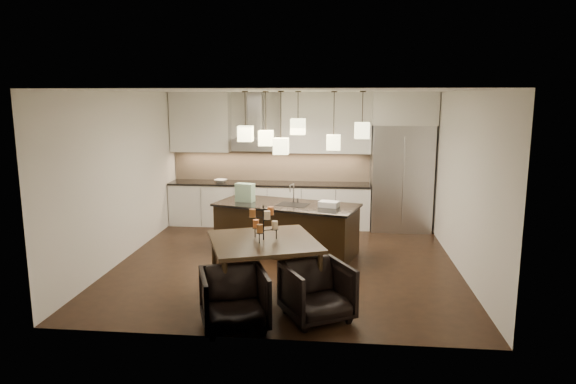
# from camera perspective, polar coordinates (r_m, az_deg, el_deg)

# --- Properties ---
(floor) EXTENTS (5.50, 5.50, 0.02)m
(floor) POSITION_cam_1_polar(r_m,az_deg,el_deg) (8.61, -0.14, -7.86)
(floor) COLOR black
(floor) RESTS_ON ground
(ceiling) EXTENTS (5.50, 5.50, 0.02)m
(ceiling) POSITION_cam_1_polar(r_m,az_deg,el_deg) (8.16, -0.14, 11.27)
(ceiling) COLOR white
(ceiling) RESTS_ON wall_back
(wall_back) EXTENTS (5.50, 0.02, 2.80)m
(wall_back) POSITION_cam_1_polar(r_m,az_deg,el_deg) (10.99, 1.35, 3.73)
(wall_back) COLOR silver
(wall_back) RESTS_ON ground
(wall_front) EXTENTS (5.50, 0.02, 2.80)m
(wall_front) POSITION_cam_1_polar(r_m,az_deg,el_deg) (5.58, -3.07, -3.06)
(wall_front) COLOR silver
(wall_front) RESTS_ON ground
(wall_left) EXTENTS (0.02, 5.50, 2.80)m
(wall_left) POSITION_cam_1_polar(r_m,az_deg,el_deg) (8.98, -17.95, 1.66)
(wall_left) COLOR silver
(wall_left) RESTS_ON ground
(wall_right) EXTENTS (0.02, 5.50, 2.80)m
(wall_right) POSITION_cam_1_polar(r_m,az_deg,el_deg) (8.45, 18.83, 1.07)
(wall_right) COLOR silver
(wall_right) RESTS_ON ground
(refrigerator) EXTENTS (1.20, 0.72, 2.15)m
(refrigerator) POSITION_cam_1_polar(r_m,az_deg,el_deg) (10.70, 12.46, 1.54)
(refrigerator) COLOR #B7B7BA
(refrigerator) RESTS_ON floor
(fridge_panel) EXTENTS (1.26, 0.72, 0.65)m
(fridge_panel) POSITION_cam_1_polar(r_m,az_deg,el_deg) (10.58, 12.77, 9.05)
(fridge_panel) COLOR silver
(fridge_panel) RESTS_ON refrigerator
(lower_cabinets) EXTENTS (4.21, 0.62, 0.88)m
(lower_cabinets) POSITION_cam_1_polar(r_m,az_deg,el_deg) (10.89, -2.09, -1.45)
(lower_cabinets) COLOR silver
(lower_cabinets) RESTS_ON floor
(countertop) EXTENTS (4.21, 0.66, 0.04)m
(countertop) POSITION_cam_1_polar(r_m,az_deg,el_deg) (10.81, -2.11, 0.93)
(countertop) COLOR black
(countertop) RESTS_ON lower_cabinets
(backsplash) EXTENTS (4.21, 0.02, 0.63)m
(backsplash) POSITION_cam_1_polar(r_m,az_deg,el_deg) (11.05, -1.91, 2.91)
(backsplash) COLOR tan
(backsplash) RESTS_ON countertop
(upper_cab_left) EXTENTS (1.25, 0.35, 1.25)m
(upper_cab_left) POSITION_cam_1_polar(r_m,az_deg,el_deg) (11.10, -9.70, 7.67)
(upper_cab_left) COLOR silver
(upper_cab_left) RESTS_ON wall_back
(upper_cab_right) EXTENTS (1.85, 0.35, 1.25)m
(upper_cab_right) POSITION_cam_1_polar(r_m,az_deg,el_deg) (10.71, 4.26, 7.69)
(upper_cab_right) COLOR silver
(upper_cab_right) RESTS_ON wall_back
(hood_canopy) EXTENTS (0.90, 0.52, 0.24)m
(hood_canopy) POSITION_cam_1_polar(r_m,az_deg,el_deg) (10.79, -3.68, 5.30)
(hood_canopy) COLOR #B7B7BA
(hood_canopy) RESTS_ON wall_back
(hood_chimney) EXTENTS (0.30, 0.28, 0.96)m
(hood_chimney) POSITION_cam_1_polar(r_m,az_deg,el_deg) (10.86, -3.63, 8.50)
(hood_chimney) COLOR #B7B7BA
(hood_chimney) RESTS_ON hood_canopy
(fruit_bowl) EXTENTS (0.31, 0.31, 0.06)m
(fruit_bowl) POSITION_cam_1_polar(r_m,az_deg,el_deg) (10.94, -7.48, 1.24)
(fruit_bowl) COLOR silver
(fruit_bowl) RESTS_ON countertop
(island_body) EXTENTS (2.55, 1.58, 0.84)m
(island_body) POSITION_cam_1_polar(r_m,az_deg,el_deg) (9.01, -0.16, -4.17)
(island_body) COLOR black
(island_body) RESTS_ON floor
(island_top) EXTENTS (2.64, 1.67, 0.04)m
(island_top) POSITION_cam_1_polar(r_m,az_deg,el_deg) (8.91, -0.16, -1.45)
(island_top) COLOR black
(island_top) RESTS_ON island_body
(faucet) EXTENTS (0.16, 0.25, 0.36)m
(faucet) POSITION_cam_1_polar(r_m,az_deg,el_deg) (8.92, 0.64, -0.12)
(faucet) COLOR silver
(faucet) RESTS_ON island_top
(tote_bag) EXTENTS (0.36, 0.25, 0.32)m
(tote_bag) POSITION_cam_1_polar(r_m,az_deg,el_deg) (9.11, -4.80, -0.05)
(tote_bag) COLOR #20652E
(tote_bag) RESTS_ON island_top
(food_container) EXTENTS (0.37, 0.31, 0.10)m
(food_container) POSITION_cam_1_polar(r_m,az_deg,el_deg) (8.68, 4.57, -1.35)
(food_container) COLOR silver
(food_container) RESTS_ON island_top
(dining_table) EXTENTS (1.75, 1.75, 0.82)m
(dining_table) POSITION_cam_1_polar(r_m,az_deg,el_deg) (7.04, -2.70, -8.54)
(dining_table) COLOR black
(dining_table) RESTS_ON floor
(candelabra) EXTENTS (0.51, 0.51, 0.48)m
(candelabra) POSITION_cam_1_polar(r_m,az_deg,el_deg) (6.85, -2.74, -3.39)
(candelabra) COLOR black
(candelabra) RESTS_ON dining_table
(candle_a) EXTENTS (0.11, 0.11, 0.11)m
(candle_a) POSITION_cam_1_polar(r_m,az_deg,el_deg) (6.89, -1.49, -3.69)
(candle_a) COLOR beige
(candle_a) RESTS_ON candelabra
(candle_b) EXTENTS (0.11, 0.11, 0.11)m
(candle_b) POSITION_cam_1_polar(r_m,az_deg,el_deg) (6.97, -3.58, -3.54)
(candle_b) COLOR orange
(candle_b) RESTS_ON candelabra
(candle_c) EXTENTS (0.11, 0.11, 0.11)m
(candle_c) POSITION_cam_1_polar(r_m,az_deg,el_deg) (6.72, -3.16, -4.07)
(candle_c) COLOR brown
(candle_c) RESTS_ON candelabra
(candle_d) EXTENTS (0.11, 0.11, 0.11)m
(candle_d) POSITION_cam_1_polar(r_m,az_deg,el_deg) (6.94, -1.94, -2.10)
(candle_d) COLOR orange
(candle_d) RESTS_ON candelabra
(candle_e) EXTENTS (0.11, 0.11, 0.11)m
(candle_e) POSITION_cam_1_polar(r_m,az_deg,el_deg) (6.81, -3.96, -2.36)
(candle_e) COLOR brown
(candle_e) RESTS_ON candelabra
(candle_f) EXTENTS (0.11, 0.11, 0.11)m
(candle_f) POSITION_cam_1_polar(r_m,az_deg,el_deg) (6.69, -2.33, -2.59)
(candle_f) COLOR beige
(candle_f) RESTS_ON candelabra
(armchair_left) EXTENTS (0.98, 0.99, 0.71)m
(armchair_left) POSITION_cam_1_polar(r_m,az_deg,el_deg) (6.22, -6.00, -11.80)
(armchair_left) COLOR black
(armchair_left) RESTS_ON floor
(armchair_right) EXTENTS (1.04, 1.04, 0.71)m
(armchair_right) POSITION_cam_1_polar(r_m,az_deg,el_deg) (6.43, 3.26, -10.99)
(armchair_right) COLOR black
(armchair_right) RESTS_ON floor
(pendant_a) EXTENTS (0.24, 0.24, 0.26)m
(pendant_a) POSITION_cam_1_polar(r_m,az_deg,el_deg) (8.80, -4.74, 6.48)
(pendant_a) COLOR #EEE8A1
(pendant_a) RESTS_ON ceiling
(pendant_b) EXTENTS (0.24, 0.24, 0.26)m
(pendant_b) POSITION_cam_1_polar(r_m,az_deg,el_deg) (8.99, -2.47, 6.01)
(pendant_b) COLOR #EEE8A1
(pendant_b) RESTS_ON ceiling
(pendant_c) EXTENTS (0.24, 0.24, 0.26)m
(pendant_c) POSITION_cam_1_polar(r_m,az_deg,el_deg) (8.58, 1.12, 7.28)
(pendant_c) COLOR #EEE8A1
(pendant_c) RESTS_ON ceiling
(pendant_d) EXTENTS (0.24, 0.24, 0.26)m
(pendant_d) POSITION_cam_1_polar(r_m,az_deg,el_deg) (8.97, 5.08, 5.51)
(pendant_d) COLOR #EEE8A1
(pendant_d) RESTS_ON ceiling
(pendant_e) EXTENTS (0.24, 0.24, 0.26)m
(pendant_e) POSITION_cam_1_polar(r_m,az_deg,el_deg) (8.54, 8.22, 6.78)
(pendant_e) COLOR #EEE8A1
(pendant_e) RESTS_ON ceiling
(pendant_f) EXTENTS (0.24, 0.24, 0.26)m
(pendant_f) POSITION_cam_1_polar(r_m,az_deg,el_deg) (8.41, -0.78, 5.12)
(pendant_f) COLOR #EEE8A1
(pendant_f) RESTS_ON ceiling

